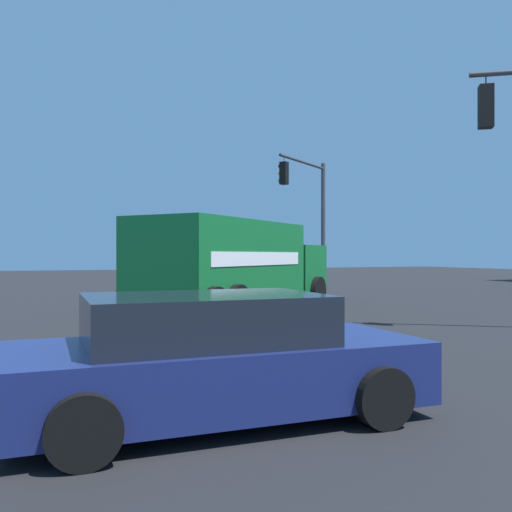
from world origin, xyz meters
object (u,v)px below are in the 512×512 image
at_px(pickup_silver, 245,274).
at_px(traffic_light_primary, 311,205).
at_px(delivery_truck, 236,266).
at_px(sedan_navy, 215,359).

bearing_deg(pickup_silver, traffic_light_primary, 18.44).
relative_size(delivery_truck, sedan_navy, 1.78).
distance_m(traffic_light_primary, sedan_navy, 20.00).
distance_m(pickup_silver, sedan_navy, 22.98).
relative_size(delivery_truck, pickup_silver, 1.45).
xyz_separation_m(delivery_truck, pickup_silver, (-11.79, 5.03, -0.68)).
bearing_deg(delivery_truck, traffic_light_primary, 138.44).
xyz_separation_m(delivery_truck, traffic_light_primary, (-7.35, 6.51, 2.63)).
xyz_separation_m(traffic_light_primary, sedan_navy, (16.76, -10.36, -3.41)).
relative_size(traffic_light_primary, sedan_navy, 1.41).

